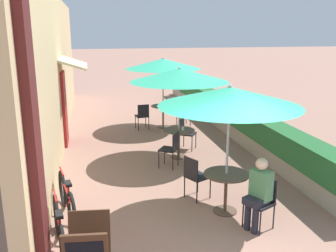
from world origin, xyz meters
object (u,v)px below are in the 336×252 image
(patio_table_near, at_px, (226,183))
(cafe_chair_mid_left, at_px, (185,131))
(patio_table_mid, at_px, (179,137))
(patio_table_far, at_px, (163,111))
(cafe_chair_mid_right, at_px, (171,147))
(coffee_cup_mid, at_px, (183,128))
(cafe_chair_near_right, at_px, (262,198))
(patio_umbrella_mid, at_px, (179,75))
(patio_umbrella_far, at_px, (163,64))
(bicycle_second, at_px, (67,199))
(cafe_chair_near_left, at_px, (195,174))
(bicycle_leaning, at_px, (59,231))
(cafe_chair_far_left, at_px, (143,115))
(seated_patron_near_right, at_px, (259,191))
(coffee_cup_far, at_px, (167,105))
(patio_umbrella_near, at_px, (230,97))
(cafe_chair_far_right, at_px, (183,110))

(patio_table_near, relative_size, cafe_chair_mid_left, 0.94)
(patio_table_mid, bearing_deg, patio_table_far, 86.31)
(cafe_chair_mid_right, xyz_separation_m, coffee_cup_mid, (0.44, 0.62, 0.28))
(cafe_chair_near_right, bearing_deg, cafe_chair_mid_right, -10.65)
(cafe_chair_mid_right, height_order, coffee_cup_mid, cafe_chair_mid_right)
(patio_table_far, bearing_deg, patio_umbrella_mid, -93.69)
(patio_table_near, relative_size, patio_umbrella_far, 0.33)
(patio_table_mid, relative_size, bicycle_second, 0.48)
(cafe_chair_near_left, distance_m, cafe_chair_near_right, 1.51)
(patio_table_mid, distance_m, coffee_cup_mid, 0.26)
(patio_table_mid, bearing_deg, cafe_chair_mid_right, -117.22)
(bicycle_second, bearing_deg, bicycle_leaning, -104.67)
(cafe_chair_mid_left, bearing_deg, patio_table_mid, 5.83)
(patio_umbrella_far, xyz_separation_m, cafe_chair_far_left, (-0.73, -0.18, -1.64))
(patio_table_mid, bearing_deg, seated_patron_near_right, -83.29)
(patio_table_far, bearing_deg, coffee_cup_far, -44.32)
(patio_umbrella_mid, distance_m, cafe_chair_far_left, 3.41)
(patio_table_near, height_order, coffee_cup_mid, coffee_cup_mid)
(cafe_chair_mid_right, xyz_separation_m, patio_table_far, (0.55, 3.80, 0.04))
(patio_table_far, bearing_deg, cafe_chair_mid_left, -86.68)
(patio_umbrella_near, bearing_deg, patio_table_far, 89.40)
(patio_umbrella_far, bearing_deg, cafe_chair_mid_left, -86.68)
(patio_table_mid, height_order, cafe_chair_far_left, cafe_chair_far_left)
(seated_patron_near_right, xyz_separation_m, coffee_cup_mid, (-0.35, 3.72, 0.11))
(patio_umbrella_far, bearing_deg, cafe_chair_near_right, -87.14)
(patio_table_far, xyz_separation_m, coffee_cup_far, (0.12, -0.12, 0.24))
(cafe_chair_far_left, xyz_separation_m, bicycle_leaning, (-2.21, -6.76, -0.15))
(patio_table_mid, distance_m, patio_umbrella_mid, 1.60)
(patio_table_near, xyz_separation_m, seated_patron_near_right, (0.31, -0.68, 0.13))
(cafe_chair_far_right, height_order, bicycle_second, cafe_chair_far_right)
(patio_table_mid, relative_size, coffee_cup_mid, 9.08)
(patio_umbrella_far, height_order, coffee_cup_far, patio_umbrella_far)
(seated_patron_near_right, bearing_deg, cafe_chair_far_left, -18.63)
(patio_umbrella_near, xyz_separation_m, patio_table_mid, (-0.14, 3.09, -1.60))
(coffee_cup_mid, bearing_deg, cafe_chair_near_right, -83.00)
(patio_table_near, height_order, patio_umbrella_near, patio_umbrella_near)
(cafe_chair_near_left, xyz_separation_m, patio_table_far, (0.47, 5.58, 0.04))
(coffee_cup_mid, bearing_deg, patio_umbrella_far, 88.04)
(bicycle_leaning, bearing_deg, patio_table_mid, 45.45)
(patio_umbrella_mid, xyz_separation_m, cafe_chair_far_right, (0.93, 3.31, -1.64))
(cafe_chair_near_right, relative_size, patio_table_far, 1.06)
(patio_table_near, height_order, cafe_chair_far_left, cafe_chair_far_left)
(coffee_cup_mid, height_order, bicycle_leaning, coffee_cup_mid)
(coffee_cup_mid, bearing_deg, patio_table_mid, 149.91)
(seated_patron_near_right, distance_m, cafe_chair_mid_left, 4.44)
(patio_umbrella_mid, xyz_separation_m, cafe_chair_far_left, (-0.53, 2.95, -1.64))
(cafe_chair_near_left, distance_m, bicycle_leaning, 2.83)
(coffee_cup_mid, distance_m, bicycle_second, 3.90)
(cafe_chair_mid_left, xyz_separation_m, bicycle_leaning, (-3.09, -4.49, -0.15))
(cafe_chair_near_left, bearing_deg, cafe_chair_mid_right, 155.52)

